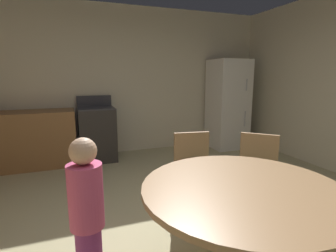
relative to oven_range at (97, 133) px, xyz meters
The scene contains 9 objects.
ground_plane 2.81m from the oven_range, 81.58° to the right, with size 14.00×14.00×0.00m, color tan.
wall_back 1.05m from the oven_range, 44.35° to the left, with size 6.16×0.12×2.70m, color beige.
kitchen_counter 1.36m from the oven_range, behind, with size 2.02×0.60×0.90m, color olive.
oven_range is the anchor object (origin of this frame).
refrigerator 2.61m from the oven_range, ahead, with size 0.68×0.68×1.76m.
dining_table 3.34m from the oven_range, 79.41° to the right, with size 1.31×1.31×0.76m.
chair_north 2.39m from the oven_range, 71.29° to the right, with size 0.45×0.45×0.87m.
chair_northeast 2.87m from the oven_range, 62.37° to the right, with size 0.57×0.57×0.87m.
person_child 2.99m from the oven_range, 96.59° to the right, with size 0.28×0.28×1.09m.
Camera 1 is at (-0.80, -1.86, 1.46)m, focal length 28.15 mm.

